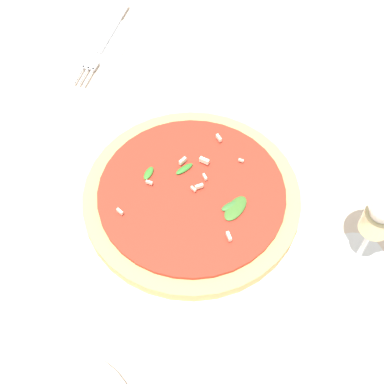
# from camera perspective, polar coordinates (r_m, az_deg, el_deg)

# --- Properties ---
(ground_plane) EXTENTS (6.00, 6.00, 0.00)m
(ground_plane) POSITION_cam_1_polar(r_m,az_deg,el_deg) (0.78, 0.66, -1.50)
(ground_plane) COLOR beige
(pizza_arugula_main) EXTENTS (0.33, 0.33, 0.05)m
(pizza_arugula_main) POSITION_cam_1_polar(r_m,az_deg,el_deg) (0.77, 0.01, -0.55)
(pizza_arugula_main) COLOR white
(pizza_arugula_main) RESTS_ON ground_plane
(wine_glass) EXTENTS (0.07, 0.07, 0.17)m
(wine_glass) POSITION_cam_1_polar(r_m,az_deg,el_deg) (0.68, 19.58, -2.14)
(wine_glass) COLOR white
(wine_glass) RESTS_ON ground_plane
(napkin) EXTENTS (0.13, 0.09, 0.01)m
(napkin) POSITION_cam_1_polar(r_m,az_deg,el_deg) (1.03, -9.12, 15.64)
(napkin) COLOR white
(napkin) RESTS_ON ground_plane
(fork) EXTENTS (0.23, 0.04, 0.00)m
(fork) POSITION_cam_1_polar(r_m,az_deg,el_deg) (1.02, -9.34, 15.56)
(fork) COLOR silver
(fork) RESTS_ON ground_plane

